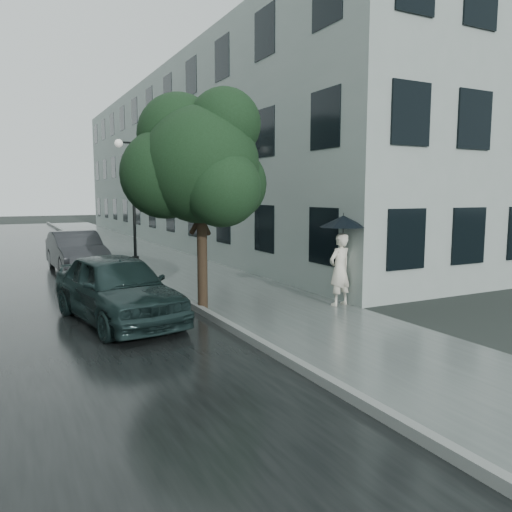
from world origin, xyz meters
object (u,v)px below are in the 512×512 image
pedestrian (340,269)px  car_far (76,252)px  street_tree (199,163)px  lamp_post (130,192)px  car_near (117,288)px

pedestrian → car_far: (-4.91, 8.60, -0.18)m
street_tree → lamp_post: street_tree is taller
lamp_post → car_near: lamp_post is taller
street_tree → pedestrian: bearing=-19.3°
pedestrian → street_tree: (-3.15, 1.10, 2.50)m
pedestrian → car_far: size_ratio=0.42×
pedestrian → lamp_post: bearing=-86.9°
pedestrian → street_tree: size_ratio=0.35×
pedestrian → car_near: size_ratio=0.41×
car_near → street_tree: bearing=-3.9°
pedestrian → lamp_post: size_ratio=0.37×
lamp_post → car_far: (-2.35, -1.82, -2.06)m
pedestrian → car_near: 5.20m
street_tree → lamp_post: (0.59, 9.31, -0.62)m
pedestrian → car_far: bearing=-70.9°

